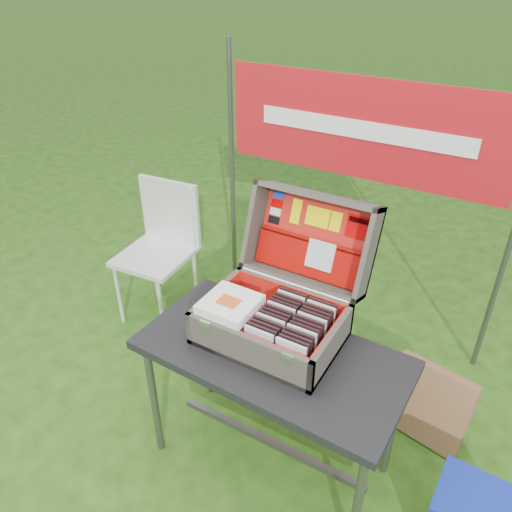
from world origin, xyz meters
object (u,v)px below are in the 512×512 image
Objects in this scene: chair at (154,258)px; cardboard_box at (429,404)px; suitcase at (278,282)px; table at (271,409)px.

chair reaches higher than cardboard_box.
cardboard_box is at bearing -6.84° from chair.
cardboard_box is (0.65, 0.41, -0.75)m from suitcase.
suitcase reaches higher than cardboard_box.
chair is at bearing -170.53° from cardboard_box.
table reaches higher than cardboard_box.
chair is at bearing 154.77° from table.
cardboard_box is at bearing 32.05° from suitcase.
table is at bearing -31.61° from chair.
suitcase reaches higher than chair.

